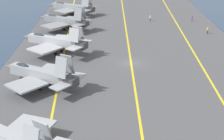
{
  "coord_description": "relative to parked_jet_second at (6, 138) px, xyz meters",
  "views": [
    {
      "loc": [
        -62.99,
        3.94,
        24.71
      ],
      "look_at": [
        -9.76,
        3.79,
        2.9
      ],
      "focal_mm": 55.0,
      "sensor_mm": 36.0,
      "label": 1
    }
  ],
  "objects": [
    {
      "name": "ground_plane",
      "position": [
        29.88,
        -15.95,
        -2.83
      ],
      "size": [
        2000.0,
        2000.0,
        0.0
      ],
      "primitive_type": "plane",
      "color": "navy"
    },
    {
      "name": "carrier_deck",
      "position": [
        29.88,
        -15.95,
        -2.63
      ],
      "size": [
        214.08,
        49.38,
        0.4
      ],
      "primitive_type": "cube",
      "color": "#4C4C4F",
      "rests_on": "ground"
    },
    {
      "name": "deck_stripe_foul_line",
      "position": [
        29.88,
        -29.53,
        -2.42
      ],
      "size": [
        192.6,
        5.84,
        0.01
      ],
      "primitive_type": "cube",
      "rotation": [
        0.0,
        0.0,
        -0.03
      ],
      "color": "yellow",
      "rests_on": "carrier_deck"
    },
    {
      "name": "deck_stripe_centerline",
      "position": [
        29.88,
        -15.95,
        -2.42
      ],
      "size": [
        192.67,
        0.36,
        0.01
      ],
      "primitive_type": "cube",
      "color": "yellow",
      "rests_on": "carrier_deck"
    },
    {
      "name": "deck_stripe_edge_line",
      "position": [
        29.88,
        -2.37,
        -2.42
      ],
      "size": [
        192.33,
        12.22,
        0.01
      ],
      "primitive_type": "cube",
      "rotation": [
        0.0,
        0.0,
        0.06
      ],
      "color": "yellow",
      "rests_on": "carrier_deck"
    },
    {
      "name": "parked_jet_second",
      "position": [
        0.0,
        0.0,
        0.0
      ],
      "size": [
        13.19,
        15.01,
        6.04
      ],
      "color": "#9EA3A8",
      "rests_on": "carrier_deck"
    },
    {
      "name": "parked_jet_third",
      "position": [
        18.99,
        -0.33,
        -0.18
      ],
      "size": [
        12.59,
        14.9,
        6.33
      ],
      "color": "#93999E",
      "rests_on": "carrier_deck"
    },
    {
      "name": "parked_jet_fourth",
      "position": [
        35.8,
        -0.15,
        0.2
      ],
      "size": [
        13.32,
        15.79,
        6.25
      ],
      "color": "#A8AAAF",
      "rests_on": "carrier_deck"
    },
    {
      "name": "parked_jet_fifth",
      "position": [
        54.67,
        0.25,
        -0.06
      ],
      "size": [
        13.5,
        15.06,
        6.36
      ],
      "color": "gray",
      "rests_on": "carrier_deck"
    },
    {
      "name": "parked_jet_sixth",
      "position": [
        72.07,
        0.18,
        -0.2
      ],
      "size": [
        12.57,
        16.33,
        5.9
      ],
      "color": "gray",
      "rests_on": "carrier_deck"
    },
    {
      "name": "crew_white_vest",
      "position": [
        63.1,
        -23.21,
        -1.46
      ],
      "size": [
        0.45,
        0.45,
        1.76
      ],
      "color": "#383328",
      "rests_on": "carrier_deck"
    },
    {
      "name": "crew_yellow_vest",
      "position": [
        50.28,
        -36.33,
        -1.44
      ],
      "size": [
        0.43,
        0.34,
        1.79
      ],
      "color": "#232328",
      "rests_on": "carrier_deck"
    },
    {
      "name": "crew_purple_vest",
      "position": [
        63.15,
        -35.22,
        -1.51
      ],
      "size": [
        0.45,
        0.45,
        1.67
      ],
      "color": "#4C473D",
      "rests_on": "carrier_deck"
    }
  ]
}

